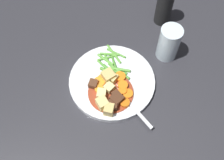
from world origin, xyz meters
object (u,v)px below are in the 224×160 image
object	(u,v)px
carrot_slice_3	(99,90)
pepper_mill	(165,4)
potato_chunk_0	(110,88)
meat_chunk_0	(93,84)
carrot_slice_6	(99,82)
potato_chunk_3	(102,94)
potato_chunk_4	(113,79)
potato_chunk_5	(102,103)
meat_chunk_1	(116,95)
carrot_slice_4	(123,86)
meat_chunk_2	(117,99)
carrot_slice_7	(120,77)
potato_chunk_2	(109,76)
fork	(130,104)
water_glass	(169,43)
meat_chunk_3	(113,105)
carrot_slice_1	(123,91)
carrot_slice_0	(128,94)
carrot_slice_2	(125,103)
carrot_slice_5	(103,79)
dinner_plate	(112,81)
potato_chunk_1	(109,110)

from	to	relation	value
carrot_slice_3	pepper_mill	xyz separation A→B (m)	(-0.33, 0.13, 0.05)
potato_chunk_0	meat_chunk_0	xyz separation A→B (m)	(-0.00, -0.05, -0.00)
carrot_slice_6	potato_chunk_3	xyz separation A→B (m)	(0.04, 0.02, 0.01)
potato_chunk_4	potato_chunk_5	xyz separation A→B (m)	(0.09, -0.01, 0.00)
potato_chunk_0	meat_chunk_1	size ratio (longest dim) A/B	1.03
carrot_slice_6	potato_chunk_0	bearing A→B (deg)	69.42
carrot_slice_4	meat_chunk_2	xyz separation A→B (m)	(0.05, -0.01, 0.01)
carrot_slice_7	potato_chunk_2	xyz separation A→B (m)	(0.01, -0.03, 0.01)
fork	water_glass	xyz separation A→B (m)	(-0.21, 0.07, 0.04)
meat_chunk_3	fork	xyz separation A→B (m)	(-0.02, 0.05, -0.01)
carrot_slice_1	potato_chunk_0	size ratio (longest dim) A/B	0.97
carrot_slice_0	meat_chunk_2	bearing A→B (deg)	-41.25
carrot_slice_0	pepper_mill	bearing A→B (deg)	171.51
carrot_slice_6	carrot_slice_2	bearing A→B (deg)	61.77
pepper_mill	carrot_slice_2	bearing A→B (deg)	-8.08
carrot_slice_1	potato_chunk_3	bearing A→B (deg)	-63.18
carrot_slice_0	potato_chunk_3	bearing A→B (deg)	-71.58
carrot_slice_5	meat_chunk_2	xyz separation A→B (m)	(0.06, 0.06, 0.01)
meat_chunk_3	water_glass	world-z (taller)	water_glass
carrot_slice_7	fork	size ratio (longest dim) A/B	0.22
potato_chunk_0	water_glass	world-z (taller)	water_glass
carrot_slice_4	potato_chunk_0	distance (m)	0.04
carrot_slice_2	potato_chunk_3	bearing A→B (deg)	-95.98
meat_chunk_2	carrot_slice_7	bearing A→B (deg)	-173.36
carrot_slice_4	carrot_slice_2	bearing A→B (deg)	18.92
potato_chunk_3	fork	world-z (taller)	potato_chunk_3
dinner_plate	carrot_slice_3	bearing A→B (deg)	-31.75
potato_chunk_4	potato_chunk_3	bearing A→B (deg)	-18.13
dinner_plate	carrot_slice_7	bearing A→B (deg)	121.89
carrot_slice_2	potato_chunk_0	size ratio (longest dim) A/B	1.10
carrot_slice_1	water_glass	distance (m)	0.21
potato_chunk_4	meat_chunk_3	world-z (taller)	same
carrot_slice_3	meat_chunk_2	bearing A→B (deg)	70.02
potato_chunk_5	carrot_slice_4	bearing A→B (deg)	150.68
potato_chunk_1	meat_chunk_1	size ratio (longest dim) A/B	1.19
carrot_slice_0	carrot_slice_5	bearing A→B (deg)	-109.40
dinner_plate	fork	size ratio (longest dim) A/B	1.74
carrot_slice_4	fork	distance (m)	0.06
potato_chunk_5	potato_chunk_4	bearing A→B (deg)	174.58
carrot_slice_4	meat_chunk_0	bearing A→B (deg)	-77.61
carrot_slice_5	meat_chunk_1	size ratio (longest dim) A/B	1.24
carrot_slice_2	potato_chunk_0	world-z (taller)	potato_chunk_0
carrot_slice_1	carrot_slice_7	distance (m)	0.05
fork	water_glass	size ratio (longest dim) A/B	1.28
carrot_slice_0	carrot_slice_4	distance (m)	0.03
meat_chunk_1	fork	world-z (taller)	meat_chunk_1
carrot_slice_5	water_glass	xyz separation A→B (m)	(-0.15, 0.17, 0.04)
potato_chunk_3	dinner_plate	bearing A→B (deg)	165.22
carrot_slice_6	carrot_slice_4	bearing A→B (deg)	94.45
potato_chunk_2	meat_chunk_0	world-z (taller)	potato_chunk_2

